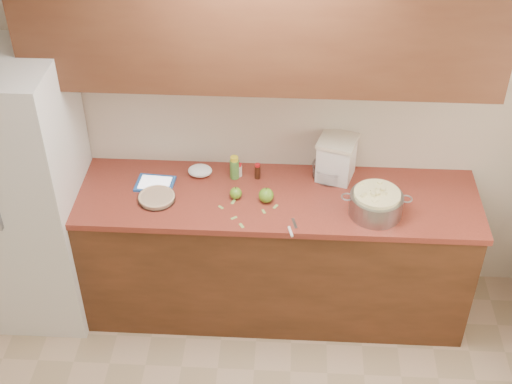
# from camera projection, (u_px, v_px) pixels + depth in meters

# --- Properties ---
(room_shell) EXTENTS (3.60, 3.60, 3.60)m
(room_shell) POSITION_uv_depth(u_px,v_px,m) (241.00, 346.00, 2.87)
(room_shell) COLOR tan
(room_shell) RESTS_ON ground
(counter_run) EXTENTS (2.64, 0.68, 0.92)m
(counter_run) POSITION_uv_depth(u_px,v_px,m) (259.00, 251.00, 4.55)
(counter_run) COLOR #572D18
(counter_run) RESTS_ON ground
(upper_cabinets) EXTENTS (2.60, 0.34, 0.70)m
(upper_cabinets) POSITION_uv_depth(u_px,v_px,m) (261.00, 24.00, 3.76)
(upper_cabinets) COLOR #522C19
(upper_cabinets) RESTS_ON room_shell
(fridge) EXTENTS (0.70, 0.70, 1.80)m
(fridge) POSITION_uv_depth(u_px,v_px,m) (22.00, 193.00, 4.32)
(fridge) COLOR silver
(fridge) RESTS_ON ground
(pie) EXTENTS (0.22, 0.22, 0.04)m
(pie) POSITION_uv_depth(u_px,v_px,m) (157.00, 198.00, 4.22)
(pie) COLOR silver
(pie) RESTS_ON counter_run
(colander) EXTENTS (0.41, 0.31, 0.15)m
(colander) POSITION_uv_depth(u_px,v_px,m) (376.00, 203.00, 4.09)
(colander) COLOR gray
(colander) RESTS_ON counter_run
(flour_canister) EXTENTS (0.27, 0.27, 0.27)m
(flour_canister) POSITION_uv_depth(u_px,v_px,m) (336.00, 158.00, 4.33)
(flour_canister) COLOR white
(flour_canister) RESTS_ON counter_run
(tablet) EXTENTS (0.24, 0.19, 0.02)m
(tablet) POSITION_uv_depth(u_px,v_px,m) (155.00, 184.00, 4.34)
(tablet) COLOR #2255A5
(tablet) RESTS_ON counter_run
(paring_knife) EXTENTS (0.06, 0.17, 0.02)m
(paring_knife) POSITION_uv_depth(u_px,v_px,m) (291.00, 230.00, 4.00)
(paring_knife) COLOR gray
(paring_knife) RESTS_ON counter_run
(lemon_bottle) EXTENTS (0.06, 0.06, 0.15)m
(lemon_bottle) POSITION_uv_depth(u_px,v_px,m) (234.00, 168.00, 4.36)
(lemon_bottle) COLOR #4C8C38
(lemon_bottle) RESTS_ON counter_run
(cinnamon_shaker) EXTENTS (0.04, 0.04, 0.09)m
(cinnamon_shaker) POSITION_uv_depth(u_px,v_px,m) (239.00, 170.00, 4.40)
(cinnamon_shaker) COLOR beige
(cinnamon_shaker) RESTS_ON counter_run
(vanilla_bottle) EXTENTS (0.04, 0.04, 0.10)m
(vanilla_bottle) POSITION_uv_depth(u_px,v_px,m) (257.00, 171.00, 4.37)
(vanilla_bottle) COLOR black
(vanilla_bottle) RESTS_ON counter_run
(mixing_bowl) EXTENTS (0.24, 0.24, 0.09)m
(mixing_bowl) POSITION_uv_depth(u_px,v_px,m) (331.00, 170.00, 4.39)
(mixing_bowl) COLOR silver
(mixing_bowl) RESTS_ON counter_run
(paper_towel) EXTENTS (0.18, 0.17, 0.06)m
(paper_towel) POSITION_uv_depth(u_px,v_px,m) (200.00, 171.00, 4.41)
(paper_towel) COLOR white
(paper_towel) RESTS_ON counter_run
(apple_left) EXTENTS (0.07, 0.07, 0.08)m
(apple_left) POSITION_uv_depth(u_px,v_px,m) (236.00, 193.00, 4.22)
(apple_left) COLOR #588D1F
(apple_left) RESTS_ON counter_run
(apple_center) EXTENTS (0.09, 0.09, 0.10)m
(apple_center) POSITION_uv_depth(u_px,v_px,m) (266.00, 195.00, 4.19)
(apple_center) COLOR #588D1F
(apple_center) RESTS_ON counter_run
(peel_a) EXTENTS (0.04, 0.04, 0.00)m
(peel_a) POSITION_uv_depth(u_px,v_px,m) (242.00, 226.00, 4.04)
(peel_a) COLOR #89AC53
(peel_a) RESTS_ON counter_run
(peel_b) EXTENTS (0.03, 0.04, 0.00)m
(peel_b) POSITION_uv_depth(u_px,v_px,m) (276.00, 207.00, 4.18)
(peel_b) COLOR #89AC53
(peel_b) RESTS_ON counter_run
(peel_c) EXTENTS (0.04, 0.04, 0.00)m
(peel_c) POSITION_uv_depth(u_px,v_px,m) (221.00, 207.00, 4.17)
(peel_c) COLOR #89AC53
(peel_c) RESTS_ON counter_run
(peel_d) EXTENTS (0.03, 0.04, 0.00)m
(peel_d) POSITION_uv_depth(u_px,v_px,m) (264.00, 211.00, 4.14)
(peel_d) COLOR #89AC53
(peel_d) RESTS_ON counter_run
(peel_e) EXTENTS (0.04, 0.03, 0.00)m
(peel_e) POSITION_uv_depth(u_px,v_px,m) (234.00, 218.00, 4.10)
(peel_e) COLOR #89AC53
(peel_e) RESTS_ON counter_run
(peel_f) EXTENTS (0.03, 0.05, 0.00)m
(peel_f) POSITION_uv_depth(u_px,v_px,m) (233.00, 202.00, 4.21)
(peel_f) COLOR #89AC53
(peel_f) RESTS_ON counter_run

